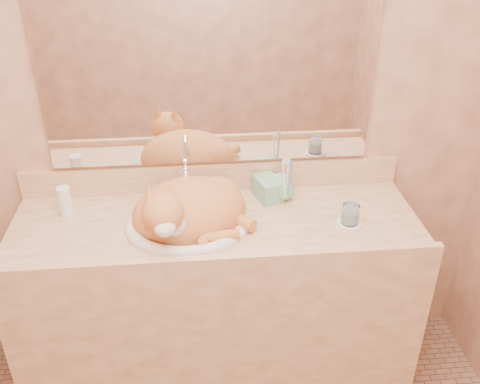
{
  "coord_description": "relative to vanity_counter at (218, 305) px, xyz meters",
  "views": [
    {
      "loc": [
        -0.07,
        -1.02,
        2.0
      ],
      "look_at": [
        0.09,
        0.7,
        1.0
      ],
      "focal_mm": 40.0,
      "sensor_mm": 36.0,
      "label": 1
    }
  ],
  "objects": [
    {
      "name": "sink_basin",
      "position": [
        -0.11,
        -0.02,
        0.5
      ],
      "size": [
        0.5,
        0.43,
        0.15
      ],
      "primitive_type": null,
      "rotation": [
        0.0,
        0.0,
        -0.08
      ],
      "color": "white",
      "rests_on": "vanity_counter"
    },
    {
      "name": "vanity_counter",
      "position": [
        0.0,
        0.0,
        0.0
      ],
      "size": [
        1.6,
        0.55,
        0.85
      ],
      "primitive_type": null,
      "color": "#A5734A",
      "rests_on": "floor"
    },
    {
      "name": "toothbrushes",
      "position": [
        0.29,
        0.11,
        0.55
      ],
      "size": [
        0.03,
        0.03,
        0.21
      ],
      "primitive_type": null,
      "color": "white",
      "rests_on": "toothbrush_cup"
    },
    {
      "name": "faucet",
      "position": [
        -0.11,
        0.16,
        0.52
      ],
      "size": [
        0.06,
        0.13,
        0.18
      ],
      "primitive_type": null,
      "rotation": [
        0.0,
        0.0,
        0.09
      ],
      "color": "white",
      "rests_on": "vanity_counter"
    },
    {
      "name": "mirror",
      "position": [
        0.0,
        0.26,
        0.97
      ],
      "size": [
        1.3,
        0.02,
        0.8
      ],
      "primitive_type": "cube",
      "color": "white",
      "rests_on": "wall_back"
    },
    {
      "name": "water_glass",
      "position": [
        0.51,
        -0.06,
        0.47
      ],
      "size": [
        0.07,
        0.07,
        0.08
      ],
      "primitive_type": "cylinder",
      "color": "silver",
      "rests_on": "saucer"
    },
    {
      "name": "toothbrush_cup",
      "position": [
        0.29,
        0.11,
        0.47
      ],
      "size": [
        0.12,
        0.12,
        0.09
      ],
      "primitive_type": "imported",
      "rotation": [
        0.0,
        0.0,
        0.2
      ],
      "color": "#72B78F",
      "rests_on": "vanity_counter"
    },
    {
      "name": "soap_dispenser",
      "position": [
        0.25,
        0.11,
        0.53
      ],
      "size": [
        0.12,
        0.12,
        0.2
      ],
      "primitive_type": "imported",
      "rotation": [
        0.0,
        0.0,
        0.32
      ],
      "color": "#72B78F",
      "rests_on": "vanity_counter"
    },
    {
      "name": "wall_back",
      "position": [
        0.0,
        0.28,
        0.82
      ],
      "size": [
        2.4,
        0.02,
        2.5
      ],
      "primitive_type": "cube",
      "color": "#986045",
      "rests_on": "ground"
    },
    {
      "name": "lotion_bottle",
      "position": [
        -0.59,
        0.11,
        0.49
      ],
      "size": [
        0.05,
        0.05,
        0.12
      ],
      "primitive_type": "cylinder",
      "color": "white",
      "rests_on": "vanity_counter"
    },
    {
      "name": "saucer",
      "position": [
        0.51,
        -0.06,
        0.43
      ],
      "size": [
        0.1,
        0.1,
        0.01
      ],
      "primitive_type": "cylinder",
      "color": "white",
      "rests_on": "vanity_counter"
    },
    {
      "name": "cat",
      "position": [
        -0.11,
        -0.01,
        0.5
      ],
      "size": [
        0.53,
        0.47,
        0.25
      ],
      "primitive_type": null,
      "rotation": [
        0.0,
        0.0,
        0.26
      ],
      "color": "#C1642C",
      "rests_on": "sink_basin"
    }
  ]
}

